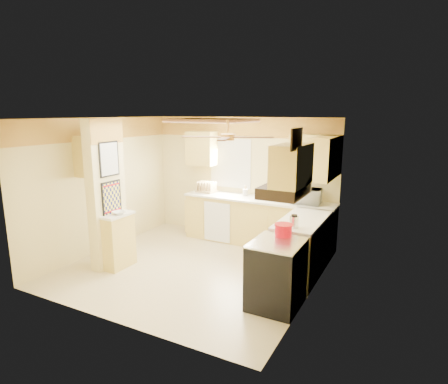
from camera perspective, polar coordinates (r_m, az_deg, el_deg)
The scene contains 34 objects.
floor at distance 6.53m, azimuth -4.63°, elevation -11.41°, with size 4.00×4.00×0.00m, color beige.
ceiling at distance 5.99m, azimuth -5.04°, elevation 11.11°, with size 4.00×4.00×0.00m, color white.
wall_back at distance 7.77m, azimuth 2.69°, elevation 2.10°, with size 4.00×4.00×0.00m, color beige.
wall_front at distance 4.70m, azimuth -17.36°, elevation -5.15°, with size 4.00×4.00×0.00m, color beige.
wall_left at distance 7.38m, azimuth -18.06°, elevation 0.98°, with size 3.80×3.80×0.00m, color beige.
wall_right at distance 5.36m, azimuth 13.56°, elevation -2.81°, with size 3.80×3.80×0.00m, color beige.
wallpaper_border at distance 7.64m, azimuth 2.70°, elevation 9.85°, with size 4.00×0.02×0.40m, color #FFC84B.
partition_column at distance 6.55m, azimuth -17.48°, elevation -0.35°, with size 0.20×0.70×2.50m, color beige.
partition_ledge at distance 6.61m, azimuth -15.67°, elevation -7.32°, with size 0.25×0.55×0.90m, color #D9C25A.
ledge_top at distance 6.48m, azimuth -15.91°, elevation -3.39°, with size 0.28×0.58×0.04m, color white.
lower_cabinets_back at distance 7.50m, azimuth 5.13°, elevation -4.60°, with size 3.00×0.60×0.90m, color #D9C25A.
lower_cabinets_right at distance 6.23m, azimuth 11.87°, elevation -8.35°, with size 0.60×1.40×0.90m, color #D9C25A.
countertop_back at distance 7.37m, azimuth 5.17°, elevation -1.12°, with size 3.04×0.64×0.04m, color white.
countertop_right at distance 6.09m, azimuth 11.98°, elevation -4.18°, with size 0.64×1.44×0.04m, color white.
dishwasher_panel at distance 7.54m, azimuth -1.08°, elevation -4.61°, with size 0.58×0.02×0.80m, color white.
window at distance 7.82m, azimuth 1.00°, elevation 4.40°, with size 0.92×0.02×1.02m.
upper_cab_back_left at distance 7.93m, azimuth -3.42°, elevation 6.67°, with size 0.60×0.35×0.70m, color #D9C25A.
upper_cab_back_right at distance 7.01m, azimuth 13.73°, elevation 5.63°, with size 0.90×0.35×0.70m, color #D9C25A.
upper_cab_right at distance 6.49m, azimuth 15.06°, elevation 5.07°, with size 0.35×1.00×0.70m, color #D9C25A.
upper_cab_left_wall at distance 7.00m, azimuth -18.83°, elevation 5.32°, with size 0.35×0.75×0.70m, color #D9C25A.
upper_cab_over_stove at distance 4.75m, azimuth 10.28°, elevation 4.06°, with size 0.35×0.76×0.52m, color #D9C25A.
stove at distance 5.21m, azimuth 7.99°, elevation -12.24°, with size 0.68×0.77×0.92m.
range_hood at distance 4.83m, azimuth 9.18°, elevation 0.26°, with size 0.50×0.76×0.14m, color black.
poster_menu at distance 6.38m, azimuth -17.10°, elevation 4.82°, with size 0.02×0.42×0.57m.
poster_nashville at distance 6.48m, azimuth -16.75°, elevation -0.88°, with size 0.02×0.42×0.57m.
ceiling_light_panel at distance 6.36m, azimuth -1.80°, elevation 10.81°, with size 1.35×0.95×0.06m.
ceiling_fan at distance 4.89m, azimuth 0.54°, elevation 8.43°, with size 1.15×1.15×0.26m.
vent_grate at distance 4.34m, azimuth 11.02°, elevation 7.93°, with size 0.02×0.40×0.25m, color black.
microwave at distance 7.04m, azimuth 12.45°, elevation -0.61°, with size 0.52×0.35×0.29m, color white.
bowl at distance 6.44m, azimuth -15.74°, elevation -3.06°, with size 0.21×0.21×0.05m, color white.
dutch_oven at distance 5.27m, azimuth 9.03°, elevation -5.71°, with size 0.25×0.25×0.17m.
kettle at distance 5.56m, azimuth 10.64°, elevation -4.47°, with size 0.13×0.13×0.20m.
dish_rack at distance 7.89m, azimuth -2.72°, elevation 0.56°, with size 0.41×0.32×0.22m.
utensil_crock at distance 7.59m, azimuth 3.27°, elevation -0.03°, with size 0.10×0.10×0.20m.
Camera 1 is at (3.22, -5.05, 2.60)m, focal length 30.00 mm.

